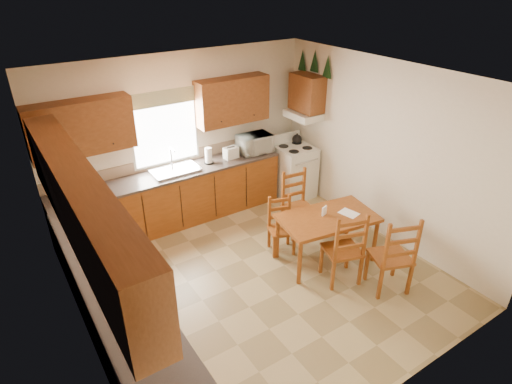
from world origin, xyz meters
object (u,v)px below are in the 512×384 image
microwave (254,144)px  chair_far_right (299,205)px  dining_table (326,238)px  chair_near_left (391,252)px  chair_near_right (343,246)px  stove (294,172)px  chair_far_left (282,226)px

microwave → chair_far_right: bearing=-90.6°
dining_table → microwave: bearing=94.8°
microwave → chair_near_left: (0.11, -3.04, -0.52)m
chair_near_right → stove: bearing=-95.3°
dining_table → chair_near_left: chair_near_left is taller
chair_near_left → chair_far_left: size_ratio=1.31×
microwave → chair_far_right: size_ratio=0.51×
stove → chair_near_left: size_ratio=0.83×
stove → dining_table: size_ratio=0.69×
chair_near_right → chair_far_left: (-0.28, 0.97, -0.11)m
chair_near_left → dining_table: bearing=-52.6°
stove → chair_near_right: bearing=-111.0°
chair_near_right → chair_far_left: size_ratio=1.27×
microwave → chair_near_right: microwave is taller
dining_table → chair_near_right: chair_near_right is taller
chair_far_right → microwave: bearing=95.2°
chair_far_left → chair_far_right: 0.57m
chair_near_right → chair_far_right: chair_near_right is taller
dining_table → chair_near_left: (0.27, -0.92, 0.20)m
chair_far_left → chair_far_right: size_ratio=0.83×
dining_table → chair_far_right: (0.10, 0.76, 0.16)m
microwave → chair_near_right: 2.64m
stove → chair_far_right: chair_far_right is taller
stove → chair_far_right: bearing=-122.9°
stove → chair_far_right: 1.31m
dining_table → chair_near_left: size_ratio=1.20×
chair_near_left → chair_far_left: (-0.69, 1.43, -0.13)m
chair_far_right → dining_table: bearing=-89.6°
stove → chair_far_left: size_ratio=1.08×
microwave → chair_near_left: size_ratio=0.47×
dining_table → chair_near_left: bearing=-64.5°
chair_near_left → chair_near_right: chair_near_left is taller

